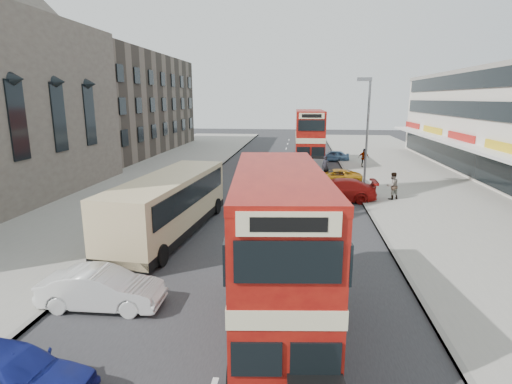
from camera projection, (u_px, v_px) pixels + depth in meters
The scene contains 19 objects.
ground at pixel (235, 315), 12.88m from camera, with size 160.00×160.00×0.00m, color #28282B.
road_surface at pixel (275, 185), 32.25m from camera, with size 12.00×90.00×0.01m, color #28282B.
pavement_right at pixel (432, 187), 30.96m from camera, with size 12.00×90.00×0.15m, color gray.
pavement_left at pixel (130, 181), 33.51m from camera, with size 12.00×90.00×0.15m, color gray.
kerb_left at pixel (200, 182), 32.88m from camera, with size 0.20×90.00×0.16m, color gray.
kerb_right at pixel (353, 186), 31.59m from camera, with size 0.20×90.00×0.16m, color gray.
brick_terrace at pixel (109, 104), 50.67m from camera, with size 14.00×28.00×12.00m, color #66594C.
street_lamp at pixel (366, 126), 28.54m from camera, with size 1.00×0.20×8.12m.
bus_main at pixel (279, 255), 11.28m from camera, with size 3.14×8.57×4.68m.
bus_second at pixel (309, 138), 40.57m from camera, with size 2.84×9.80×5.39m.
coach at pixel (169, 203), 20.27m from camera, with size 3.50×10.58×2.75m.
car_left_near at pixel (9, 374), 9.10m from camera, with size 1.59×3.96×1.35m, color navy.
car_left_front at pixel (102, 289), 13.23m from camera, with size 1.39×3.97×1.31m, color silver.
car_right_a at pixel (337, 190), 27.08m from camera, with size 2.08×5.13×1.49m, color #A61410.
car_right_b at pixel (335, 177), 32.49m from camera, with size 1.96×4.25×1.18m, color #BB7A12.
car_right_c at pixel (333, 156), 44.25m from camera, with size 1.42×3.53×1.20m, color #5785AF.
pedestrian_near at pixel (392, 186), 26.89m from camera, with size 0.68×0.46×1.83m, color gray.
pedestrian_far at pixel (364, 158), 39.68m from camera, with size 1.05×0.44×1.79m, color gray.
cyclist at pixel (325, 172), 33.82m from camera, with size 0.77×1.93×2.06m.
Camera 1 is at (1.92, -11.53, 6.72)m, focal length 28.46 mm.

